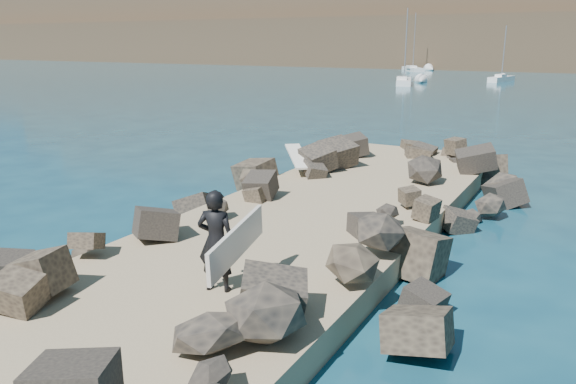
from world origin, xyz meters
The scene contains 9 objects.
ground centered at (0.00, 0.00, 0.00)m, with size 800.00×800.00×0.00m, color #0F384C.
jetty centered at (0.00, -2.00, 0.30)m, with size 6.00×26.00×0.60m, color #8C7759.
riprap_left centered at (-2.90, -1.50, 0.50)m, with size 2.60×22.00×1.00m, color black.
riprap_right centered at (2.90, -1.50, 0.50)m, with size 2.60×22.00×1.00m, color black.
surfboard_resting centered at (-2.66, 4.49, 1.04)m, with size 0.53×2.12×0.07m, color white.
surfer_with_board centered at (0.67, -4.75, 1.56)m, with size 1.11×2.33×1.90m.
sailboat_a centered at (-14.72, 54.12, 0.35)m, with size 3.69×7.58×8.91m.
sailboat_e centered at (-23.03, 84.96, 0.35)m, with size 5.93×7.98×9.85m.
sailboat_b centered at (-5.27, 64.82, 0.35)m, with size 2.56×5.89×7.08m.
Camera 1 is at (6.35, -12.43, 5.02)m, focal length 35.00 mm.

